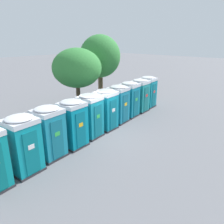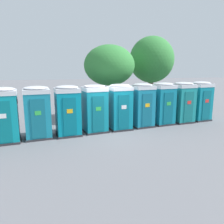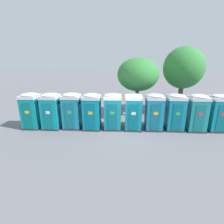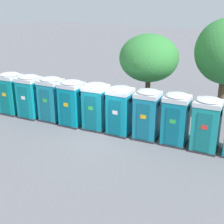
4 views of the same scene
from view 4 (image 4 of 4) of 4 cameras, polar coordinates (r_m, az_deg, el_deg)
name	(u,v)px [view 4 (image 4 of 4)]	position (r m, az deg, el deg)	size (l,w,h in m)	color
ground_plane	(105,133)	(16.50, -1.33, -3.88)	(120.00, 120.00, 0.00)	slate
portapotty_0	(11,93)	(19.90, -17.95, 3.31)	(1.29, 1.30, 2.54)	#2D2D33
portapotty_1	(30,96)	(18.95, -14.76, 2.81)	(1.32, 1.30, 2.54)	#2D2D33
portapotty_2	(51,99)	(18.17, -11.01, 2.37)	(1.33, 1.30, 2.54)	#2D2D33
portapotty_3	(72,103)	(17.31, -7.32, 1.68)	(1.30, 1.29, 2.54)	#2D2D33
portapotty_4	(96,106)	(16.67, -2.98, 1.09)	(1.33, 1.34, 2.54)	#2D2D33
portapotty_5	(120,110)	(16.03, 1.50, 0.32)	(1.24, 1.27, 2.54)	#2D2D33
portapotty_6	(147,114)	(15.59, 6.44, -0.40)	(1.31, 1.32, 2.54)	#2D2D33
portapotty_7	(176,119)	(15.23, 11.59, -1.20)	(1.32, 1.31, 2.54)	#2D2D33
portapotty_8	(206,124)	(14.93, 16.88, -2.14)	(1.32, 1.29, 2.54)	#2D2D33
street_tree_0	(149,58)	(17.81, 6.77, 9.75)	(3.33, 3.33, 4.89)	#4C3826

